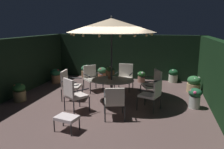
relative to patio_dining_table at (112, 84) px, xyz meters
name	(u,v)px	position (x,y,z in m)	size (l,w,h in m)	color
ground_plane	(106,103)	(-0.16, -0.20, -0.60)	(7.22, 7.66, 0.02)	brown
hedge_backdrop_rear	(126,57)	(-0.16, 3.48, 0.45)	(7.22, 0.30, 2.09)	black
hedge_backdrop_left	(13,67)	(-3.62, -0.20, 0.45)	(0.30, 7.66, 2.09)	black
hedge_backdrop_right	(221,78)	(3.30, -0.20, 0.45)	(0.30, 7.66, 2.09)	black
patio_dining_table	(112,84)	(0.00, 0.00, 0.00)	(1.51, 1.22, 0.75)	#2F2B2E
patio_umbrella	(112,25)	(0.00, 0.00, 1.94)	(2.84, 2.84, 2.83)	#292C2F
centerpiece_planter	(110,71)	(-0.09, 0.16, 0.40)	(0.31, 0.31, 0.43)	#AB6445
patio_chair_north	(92,76)	(-1.06, 1.05, -0.03)	(0.85, 0.85, 0.98)	#303033
patio_chair_northeast	(69,83)	(-1.48, -0.15, -0.02)	(0.65, 0.68, 1.01)	#2B2D2F
patio_chair_east	(73,93)	(-0.85, -1.22, 0.00)	(0.78, 0.78, 1.04)	#2F2B35
patio_chair_southeast	(114,100)	(0.43, -1.42, -0.04)	(0.70, 0.72, 0.93)	#2C2E31
patio_chair_south	(152,93)	(1.39, -0.51, -0.05)	(0.73, 0.73, 0.93)	#2C2C2B
patio_chair_southwest	(154,82)	(1.36, 0.60, -0.01)	(0.76, 0.81, 1.02)	#323232
patio_chair_west	(125,75)	(0.18, 1.48, -0.01)	(0.69, 0.65, 1.02)	#2B322E
ottoman_footrest	(67,118)	(-0.54, -2.38, -0.27)	(0.59, 0.48, 0.38)	#2E2D2F
potted_plant_back_left	(86,71)	(-2.10, 3.17, -0.29)	(0.44, 0.44, 0.58)	#8B6548
potted_plant_left_far	(102,73)	(-1.17, 2.87, -0.29)	(0.42, 0.42, 0.58)	#AE6747
potted_plant_right_far	(195,97)	(2.67, -0.01, -0.24)	(0.40, 0.41, 0.64)	beige
potted_plant_back_right	(194,84)	(2.83, 1.78, -0.28)	(0.50, 0.50, 0.63)	tan
potted_plant_back_center	(141,76)	(0.70, 2.82, -0.33)	(0.36, 0.36, 0.49)	#8D6151
potted_plant_right_near	(56,75)	(-2.99, 1.75, -0.25)	(0.44, 0.44, 0.64)	#9F6D4A
potted_plant_front_corner	(173,75)	(2.10, 3.13, -0.28)	(0.42, 0.42, 0.60)	beige
potted_plant_left_near	(19,92)	(-3.04, -0.75, -0.27)	(0.42, 0.42, 0.62)	olive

